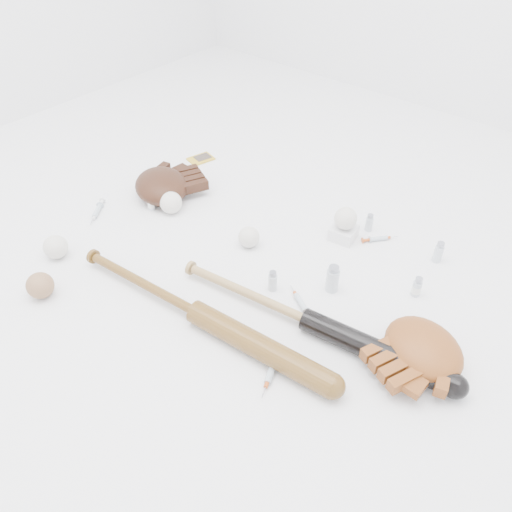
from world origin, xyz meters
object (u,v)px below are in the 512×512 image
Objects in this scene: bat_dark at (307,320)px; glove_dark at (161,185)px; bat_wood at (197,312)px; pedestal at (343,233)px.

bat_dark is 3.13× the size of glove_dark.
glove_dark is at bearing 141.10° from bat_wood.
bat_wood reaches higher than bat_dark.
bat_wood is 0.65m from glove_dark.
bat_dark is at bearing -71.31° from pedestal.
glove_dark is (-0.79, 0.18, 0.02)m from bat_dark.
glove_dark reaches higher than bat_dark.
bat_wood reaches higher than pedestal.
glove_dark is at bearing -161.12° from pedestal.
bat_dark is 0.95× the size of bat_wood.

